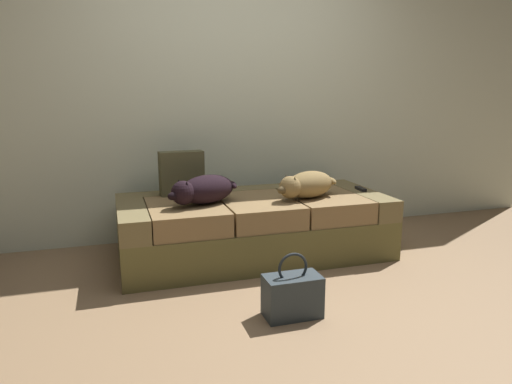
# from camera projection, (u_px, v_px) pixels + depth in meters

# --- Properties ---
(ground_plane) EXTENTS (10.00, 10.00, 0.00)m
(ground_plane) POSITION_uv_depth(u_px,v_px,m) (307.00, 313.00, 2.71)
(ground_plane) COLOR #947453
(back_wall) EXTENTS (6.40, 0.10, 2.80)m
(back_wall) POSITION_uv_depth(u_px,v_px,m) (231.00, 74.00, 4.01)
(back_wall) COLOR silver
(back_wall) RESTS_ON ground
(couch) EXTENTS (2.03, 0.93, 0.46)m
(couch) POSITION_uv_depth(u_px,v_px,m) (254.00, 226.00, 3.63)
(couch) COLOR brown
(couch) RESTS_ON ground
(dog_dark) EXTENTS (0.57, 0.43, 0.21)m
(dog_dark) POSITION_uv_depth(u_px,v_px,m) (203.00, 190.00, 3.34)
(dog_dark) COLOR black
(dog_dark) RESTS_ON couch
(dog_tan) EXTENTS (0.57, 0.41, 0.20)m
(dog_tan) POSITION_uv_depth(u_px,v_px,m) (306.00, 185.00, 3.53)
(dog_tan) COLOR olive
(dog_tan) RESTS_ON couch
(tv_remote) EXTENTS (0.06, 0.15, 0.02)m
(tv_remote) POSITION_uv_depth(u_px,v_px,m) (361.00, 189.00, 3.84)
(tv_remote) COLOR black
(tv_remote) RESTS_ON couch
(throw_pillow) EXTENTS (0.35, 0.14, 0.34)m
(throw_pillow) POSITION_uv_depth(u_px,v_px,m) (182.00, 173.00, 3.64)
(throw_pillow) COLOR brown
(throw_pillow) RESTS_ON couch
(handbag) EXTENTS (0.32, 0.18, 0.38)m
(handbag) POSITION_uv_depth(u_px,v_px,m) (292.00, 295.00, 2.64)
(handbag) COLOR #303B41
(handbag) RESTS_ON ground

